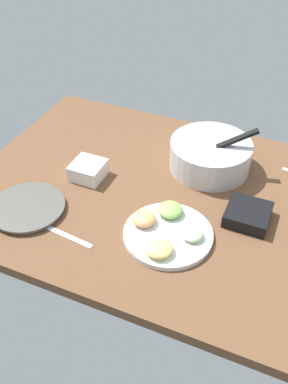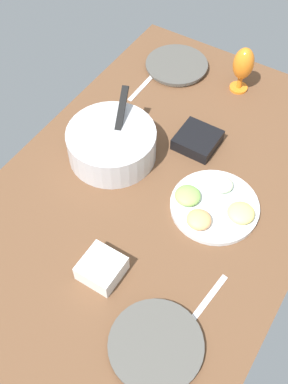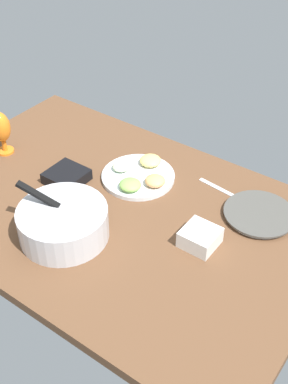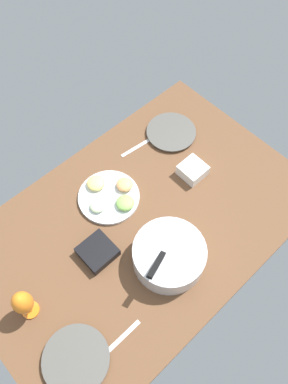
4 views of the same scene
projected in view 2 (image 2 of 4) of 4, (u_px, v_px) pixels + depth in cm
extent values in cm
cube|color=brown|center=(159.00, 190.00, 162.69)|extent=(160.00, 104.00, 4.00)
cylinder|color=silver|center=(156.00, 346.00, 127.80)|extent=(24.34, 24.34, 1.25)
cylinder|color=#4E4C47|center=(156.00, 345.00, 126.99)|extent=(26.46, 26.46, 0.75)
cylinder|color=silver|center=(177.00, 67.00, 198.25)|extent=(24.28, 24.28, 1.56)
cylinder|color=#4E4C47|center=(177.00, 64.00, 197.24)|extent=(26.39, 26.39, 0.94)
cylinder|color=silver|center=(112.00, 144.00, 165.15)|extent=(31.55, 31.55, 11.58)
cylinder|color=white|center=(111.00, 137.00, 162.35)|extent=(28.40, 28.40, 2.09)
cube|color=black|center=(120.00, 120.00, 162.26)|extent=(22.13, 10.64, 12.91)
cylinder|color=silver|center=(215.00, 206.00, 155.18)|extent=(29.68, 29.68, 1.80)
ellipsoid|color=beige|center=(223.00, 184.00, 157.58)|extent=(7.10, 7.10, 2.97)
ellipsoid|color=#8CC659|center=(188.00, 196.00, 154.46)|extent=(8.62, 8.62, 3.54)
ellipsoid|color=#F2A566|center=(199.00, 220.00, 148.71)|extent=(8.03, 8.03, 3.73)
ellipsoid|color=#F9E072|center=(241.00, 213.00, 150.39)|extent=(8.86, 8.86, 3.48)
cylinder|color=orange|center=(238.00, 88.00, 190.76)|extent=(7.33, 7.33, 1.00)
cylinder|color=orange|center=(240.00, 82.00, 188.45)|extent=(2.00, 2.00, 4.74)
ellipsoid|color=orange|center=(244.00, 64.00, 181.04)|extent=(8.21, 8.21, 13.70)
cube|color=white|center=(102.00, 268.00, 139.05)|extent=(11.93, 11.93, 6.23)
cube|color=#F9E072|center=(101.00, 265.00, 137.45)|extent=(9.79, 9.79, 1.99)
cube|color=black|center=(197.00, 140.00, 170.96)|extent=(14.65, 14.65, 4.70)
cube|color=tan|center=(198.00, 137.00, 169.76)|extent=(12.02, 12.02, 1.50)
cube|color=silver|center=(209.00, 298.00, 136.47)|extent=(18.09, 3.75, 0.60)
cube|color=silver|center=(141.00, 87.00, 191.12)|extent=(18.00, 1.84, 0.60)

